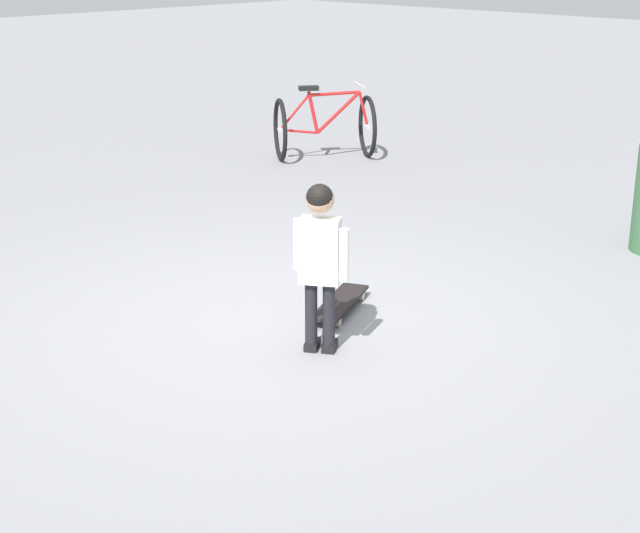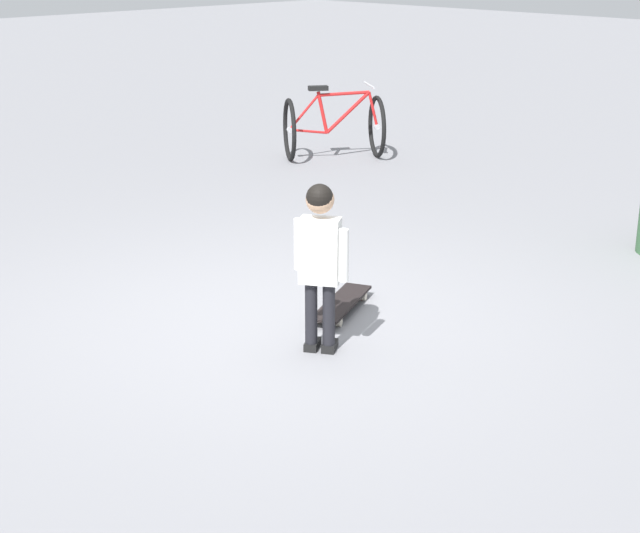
# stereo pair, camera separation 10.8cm
# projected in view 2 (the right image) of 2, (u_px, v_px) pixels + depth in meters

# --- Properties ---
(ground_plane) EXTENTS (50.00, 50.00, 0.00)m
(ground_plane) POSITION_uv_depth(u_px,v_px,m) (276.00, 318.00, 6.52)
(ground_plane) COLOR gray
(child_person) EXTENTS (0.26, 0.41, 1.06)m
(child_person) POSITION_uv_depth(u_px,v_px,m) (320.00, 250.00, 5.79)
(child_person) COLOR black
(child_person) RESTS_ON ground
(skateboard) EXTENTS (0.75, 0.48, 0.07)m
(skateboard) POSITION_uv_depth(u_px,v_px,m) (342.00, 303.00, 6.61)
(skateboard) COLOR black
(skateboard) RESTS_ON ground
(bicycle_mid) EXTENTS (1.28, 1.19, 0.85)m
(bicycle_mid) POSITION_uv_depth(u_px,v_px,m) (334.00, 126.00, 11.09)
(bicycle_mid) COLOR black
(bicycle_mid) RESTS_ON ground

